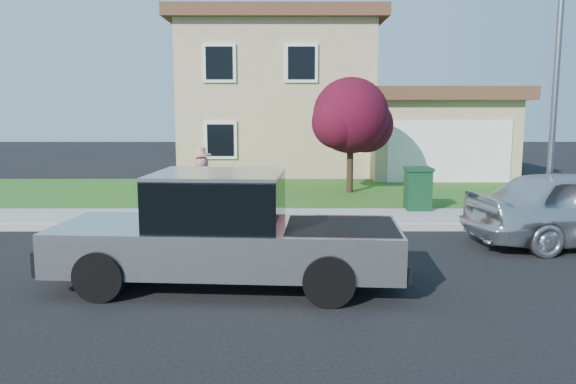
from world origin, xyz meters
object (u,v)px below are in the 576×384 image
Objects in this scene: ornamental_tree at (352,119)px; street_lamp at (557,91)px; woman at (201,193)px; trash_bin at (418,188)px; pickup_truck at (226,233)px.

street_lamp reaches higher than ornamental_tree.
trash_bin is (5.42, 2.29, -0.20)m from woman.
ornamental_tree reaches higher than trash_bin.
ornamental_tree reaches higher than woman.
pickup_truck is at bearing -124.56° from trash_bin.
street_lamp is (3.83, -5.78, 0.71)m from ornamental_tree.
pickup_truck is 7.57m from trash_bin.
trash_bin is 4.17m from street_lamp.
street_lamp is (6.90, 3.80, 2.35)m from pickup_truck.
ornamental_tree is at bearing -137.38° from woman.
trash_bin is (4.46, 6.11, -0.13)m from pickup_truck.
pickup_truck is 1.01× the size of street_lamp.
street_lamp is at bearing -56.50° from ornamental_tree.
woman is at bearing 108.25° from pickup_truck.
woman is 8.19m from street_lamp.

